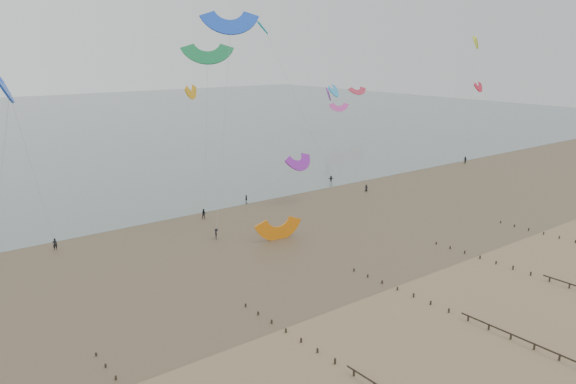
% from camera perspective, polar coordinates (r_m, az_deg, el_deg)
% --- Properties ---
extents(ground, '(500.00, 500.00, 0.00)m').
position_cam_1_polar(ground, '(68.91, 11.41, -11.71)').
color(ground, brown).
rests_on(ground, ground).
extents(sea_and_shore, '(500.00, 665.00, 0.03)m').
position_cam_1_polar(sea_and_shore, '(91.05, -6.94, -4.94)').
color(sea_and_shore, '#475654').
rests_on(sea_and_shore, ground).
extents(kitesurfer_lead, '(0.74, 0.54, 1.89)m').
position_cam_1_polar(kitesurfer_lead, '(93.25, -22.60, -4.90)').
color(kitesurfer_lead, black).
rests_on(kitesurfer_lead, ground).
extents(kitesurfers, '(113.80, 20.51, 1.89)m').
position_cam_1_polar(kitesurfers, '(114.68, 1.37, -0.31)').
color(kitesurfers, black).
rests_on(kitesurfers, ground).
extents(grounded_kite, '(7.62, 6.29, 3.84)m').
position_cam_1_polar(grounded_kite, '(91.16, -0.94, -4.81)').
color(grounded_kite, orange).
rests_on(grounded_kite, ground).
extents(kites_airborne, '(250.19, 105.59, 39.81)m').
position_cam_1_polar(kites_airborne, '(131.87, -19.29, 9.73)').
color(kites_airborne, '#219BDE').
rests_on(kites_airborne, ground).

